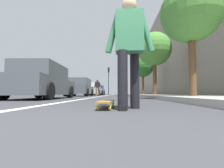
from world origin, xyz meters
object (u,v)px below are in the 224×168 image
object	(u,v)px
parked_car_far	(94,89)
parked_car_near	(43,82)
parked_car_end	(98,90)
pedestrian_distant	(97,87)
street_tree_near	(191,13)
street_tree_far	(143,66)
street_tree_mid	(154,49)
skateboard	(106,102)
parked_car_mid	(80,88)
traffic_light	(109,76)
skater_person	(129,45)

from	to	relation	value
parked_car_far	parked_car_near	bearing A→B (deg)	179.80
parked_car_end	pedestrian_distant	xyz separation A→B (m)	(-10.70, -1.44, 0.14)
street_tree_near	street_tree_far	world-z (taller)	street_tree_far
street_tree_mid	skateboard	bearing A→B (deg)	163.57
skateboard	parked_car_mid	distance (m)	11.54
parked_car_near	parked_car_mid	size ratio (longest dim) A/B	1.03
parked_car_near	traffic_light	xyz separation A→B (m)	(19.00, -1.47, 2.39)
skateboard	traffic_light	world-z (taller)	traffic_light
parked_car_near	street_tree_far	bearing A→B (deg)	-27.23
skateboard	parked_car_end	world-z (taller)	parked_car_end
parked_car_end	pedestrian_distant	bearing A→B (deg)	-172.31
traffic_light	parked_car_end	bearing A→B (deg)	111.53
street_tree_mid	pedestrian_distant	world-z (taller)	street_tree_mid
skater_person	parked_car_mid	xyz separation A→B (m)	(11.19, 3.62, -0.22)
parked_car_near	parked_car_far	distance (m)	12.83
traffic_light	pedestrian_distant	bearing A→B (deg)	179.01
parked_car_far	street_tree_far	world-z (taller)	street_tree_far
skater_person	parked_car_mid	size ratio (longest dim) A/B	0.39
skater_person	street_tree_mid	world-z (taller)	street_tree_mid
parked_car_mid	traffic_light	size ratio (longest dim) A/B	0.94
traffic_light	street_tree_near	xyz separation A→B (m)	(-19.81, -4.50, 0.11)
parked_car_mid	parked_car_end	bearing A→B (deg)	0.15
skater_person	parked_car_mid	bearing A→B (deg)	17.92
parked_car_end	parked_car_far	bearing A→B (deg)	-177.75
parked_car_end	street_tree_mid	xyz separation A→B (m)	(-12.93, -6.14, 2.88)
skater_person	parked_car_near	world-z (taller)	skater_person
parked_car_mid	parked_car_far	xyz separation A→B (m)	(5.99, -0.19, 0.00)
skater_person	street_tree_far	distance (m)	16.33
skater_person	pedestrian_distant	world-z (taller)	skater_person
parked_car_far	parked_car_end	bearing A→B (deg)	2.25
skateboard	parked_car_near	distance (m)	5.27
parked_car_end	street_tree_far	size ratio (longest dim) A/B	0.93
traffic_light	street_tree_mid	xyz separation A→B (m)	(-13.58, -4.50, 0.51)
street_tree_mid	street_tree_far	distance (m)	6.18
street_tree_mid	pedestrian_distant	distance (m)	5.88
street_tree_mid	pedestrian_distant	bearing A→B (deg)	64.63
skater_person	traffic_light	size ratio (longest dim) A/B	0.36
skateboard	traffic_light	size ratio (longest dim) A/B	0.19
parked_car_far	traffic_light	xyz separation A→B (m)	(6.17, -1.42, 2.37)
skateboard	street_tree_far	distance (m)	16.39
traffic_light	street_tree_mid	distance (m)	14.31
street_tree_mid	skater_person	bearing A→B (deg)	165.69
parked_car_mid	street_tree_mid	world-z (taller)	street_tree_mid
street_tree_near	pedestrian_distant	bearing A→B (deg)	29.04
street_tree_mid	pedestrian_distant	xyz separation A→B (m)	(2.23, 4.70, -2.74)
parked_car_near	street_tree_mid	distance (m)	8.58
parked_car_end	street_tree_near	world-z (taller)	street_tree_near
parked_car_end	street_tree_far	bearing A→B (deg)	-137.71
street_tree_mid	parked_car_near	bearing A→B (deg)	132.28
parked_car_end	street_tree_mid	world-z (taller)	street_tree_mid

